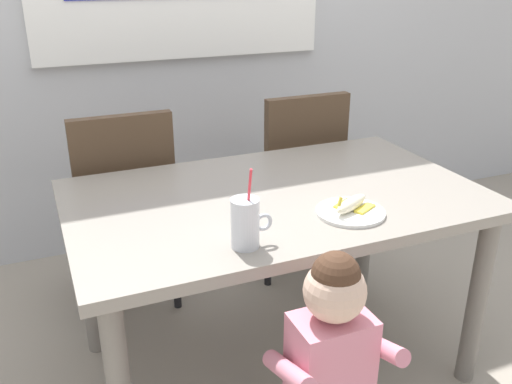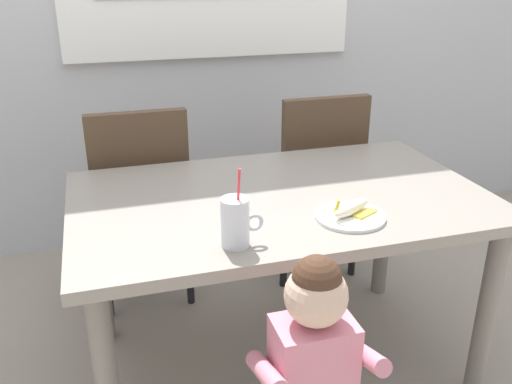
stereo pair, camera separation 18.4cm
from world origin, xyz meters
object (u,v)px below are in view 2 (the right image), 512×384
at_px(dining_table, 280,219).
at_px(milk_cup, 236,225).
at_px(toddler_standing, 313,357).
at_px(dining_chair_left, 140,196).
at_px(peeled_banana, 352,208).
at_px(dining_chair_right, 314,175).
at_px(snack_plate, 350,216).

height_order(dining_table, milk_cup, milk_cup).
bearing_deg(toddler_standing, dining_chair_left, 105.40).
xyz_separation_m(toddler_standing, peeled_banana, (0.27, 0.35, 0.26)).
bearing_deg(milk_cup, toddler_standing, -62.21).
height_order(dining_table, peeled_banana, peeled_banana).
distance_m(dining_chair_right, snack_plate, 0.97).
xyz_separation_m(dining_chair_right, toddler_standing, (-0.51, -1.26, -0.02)).
height_order(dining_chair_right, peeled_banana, dining_chair_right).
bearing_deg(dining_chair_left, dining_chair_right, -178.97).
bearing_deg(dining_chair_left, dining_table, 124.90).
xyz_separation_m(toddler_standing, milk_cup, (-0.14, 0.27, 0.30)).
relative_size(dining_table, dining_chair_right, 1.54).
bearing_deg(dining_table, peeled_banana, -56.92).
bearing_deg(dining_chair_right, milk_cup, 56.28).
bearing_deg(peeled_banana, toddler_standing, -126.96).
distance_m(toddler_standing, peeled_banana, 0.51).
bearing_deg(peeled_banana, milk_cup, -168.77).
xyz_separation_m(dining_table, dining_chair_right, (0.41, 0.66, -0.11)).
bearing_deg(dining_chair_left, milk_cup, 101.58).
xyz_separation_m(milk_cup, peeled_banana, (0.41, 0.08, -0.04)).
xyz_separation_m(dining_table, snack_plate, (0.15, -0.25, 0.10)).
height_order(dining_chair_left, toddler_standing, dining_chair_left).
relative_size(milk_cup, snack_plate, 1.09).
distance_m(dining_table, peeled_banana, 0.32).
bearing_deg(dining_table, dining_chair_left, 124.90).
distance_m(milk_cup, peeled_banana, 0.42).
relative_size(dining_chair_right, peeled_banana, 5.47).
xyz_separation_m(dining_chair_left, dining_chair_right, (0.86, 0.02, 0.00)).
height_order(dining_chair_left, dining_chair_right, same).
xyz_separation_m(dining_table, dining_chair_left, (-0.45, 0.64, -0.11)).
bearing_deg(snack_plate, peeled_banana, 43.31).
relative_size(dining_table, dining_chair_left, 1.54).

